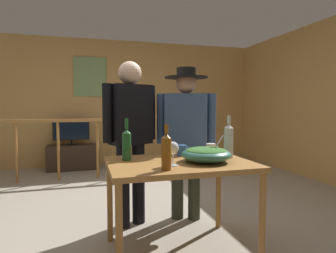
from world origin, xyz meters
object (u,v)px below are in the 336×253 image
(stair_railing, at_px, (92,138))
(mug_blue, at_px, (182,150))
(tv_console, at_px, (72,157))
(flat_screen_tv, at_px, (71,131))
(serving_table, at_px, (179,171))
(wine_bottle_green, at_px, (127,144))
(wine_bottle_clear, at_px, (229,140))
(person_standing_left, at_px, (130,129))
(wine_bottle_amber, at_px, (166,151))
(framed_picture, at_px, (90,77))
(mug_white, at_px, (211,149))
(salad_bowl, at_px, (206,154))
(wine_glass, at_px, (173,149))
(person_standing_right, at_px, (186,129))

(stair_railing, height_order, mug_blue, stair_railing)
(stair_railing, height_order, tv_console, stair_railing)
(flat_screen_tv, distance_m, serving_table, 3.68)
(wine_bottle_green, bearing_deg, stair_railing, 94.95)
(wine_bottle_clear, height_order, person_standing_left, person_standing_left)
(wine_bottle_amber, bearing_deg, framed_picture, 96.03)
(serving_table, bearing_deg, wine_bottle_amber, -124.38)
(serving_table, height_order, mug_white, mug_white)
(tv_console, bearing_deg, person_standing_left, -76.46)
(salad_bowl, relative_size, wine_bottle_clear, 1.09)
(stair_railing, distance_m, wine_bottle_clear, 2.96)
(tv_console, height_order, serving_table, serving_table)
(tv_console, distance_m, flat_screen_tv, 0.51)
(person_standing_left, bearing_deg, mug_blue, 111.62)
(stair_railing, height_order, mug_white, stair_railing)
(flat_screen_tv, bearing_deg, mug_white, -67.03)
(wine_glass, xyz_separation_m, wine_bottle_clear, (0.56, 0.19, 0.03))
(salad_bowl, relative_size, mug_white, 3.27)
(framed_picture, bearing_deg, salad_bowl, -78.15)
(flat_screen_tv, height_order, person_standing_right, person_standing_right)
(person_standing_left, bearing_deg, wine_bottle_green, 56.51)
(flat_screen_tv, distance_m, wine_glass, 3.81)
(wine_bottle_amber, bearing_deg, person_standing_right, 63.01)
(flat_screen_tv, distance_m, salad_bowl, 3.81)
(wine_glass, distance_m, wine_bottle_amber, 0.15)
(wine_bottle_green, bearing_deg, mug_blue, 9.22)
(mug_blue, xyz_separation_m, person_standing_right, (0.19, 0.43, 0.15))
(framed_picture, height_order, tv_console, framed_picture)
(person_standing_right, bearing_deg, stair_railing, -44.69)
(wine_glass, bearing_deg, person_standing_left, 103.18)
(framed_picture, xyz_separation_m, person_standing_left, (0.33, -3.19, -0.82))
(mug_white, bearing_deg, person_standing_right, 103.61)
(flat_screen_tv, distance_m, mug_blue, 3.48)
(tv_console, height_order, person_standing_right, person_standing_right)
(wine_bottle_clear, xyz_separation_m, mug_blue, (-0.36, 0.20, -0.10))
(salad_bowl, height_order, wine_bottle_green, wine_bottle_green)
(wine_bottle_clear, bearing_deg, serving_table, -174.86)
(wine_bottle_clear, height_order, mug_white, wine_bottle_clear)
(wine_bottle_clear, distance_m, mug_white, 0.25)
(wine_glass, bearing_deg, mug_blue, 62.29)
(salad_bowl, relative_size, wine_bottle_green, 1.15)
(person_standing_left, bearing_deg, flat_screen_tv, -97.79)
(wine_bottle_clear, bearing_deg, wine_glass, -161.12)
(framed_picture, relative_size, serving_table, 0.69)
(stair_railing, height_order, serving_table, stair_railing)
(wine_glass, bearing_deg, mug_white, 39.54)
(serving_table, bearing_deg, mug_blue, 66.65)
(tv_console, bearing_deg, framed_picture, 38.12)
(wine_glass, bearing_deg, wine_bottle_clear, 18.88)
(flat_screen_tv, xyz_separation_m, wine_bottle_green, (0.59, -3.38, 0.15))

